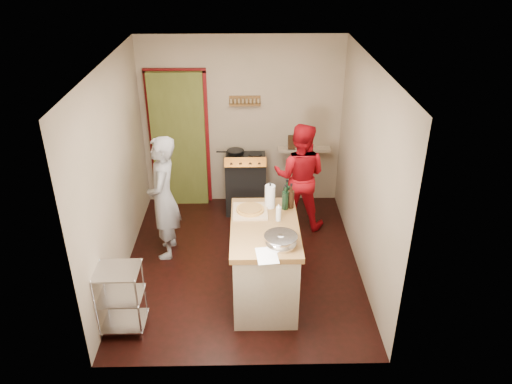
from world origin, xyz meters
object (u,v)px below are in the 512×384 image
wire_shelving (120,297)px  island (265,260)px  person_red (300,176)px  person_stripe (163,198)px  stove (246,183)px

wire_shelving → island: 1.64m
wire_shelving → person_red: 3.03m
person_stripe → wire_shelving: bearing=-11.6°
island → person_stripe: (-1.27, 0.91, 0.32)m
stove → island: island is taller
island → person_red: person_red is taller
person_red → person_stripe: bearing=35.8°
stove → person_red: 0.96m
wire_shelving → island: size_ratio=0.58×
stove → person_stripe: 1.62m
wire_shelving → person_stripe: bearing=79.1°
stove → island: bearing=-84.0°
wire_shelving → island: (1.55, 0.54, 0.07)m
wire_shelving → person_stripe: person_stripe is taller
stove → person_stripe: (-1.05, -1.17, 0.38)m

